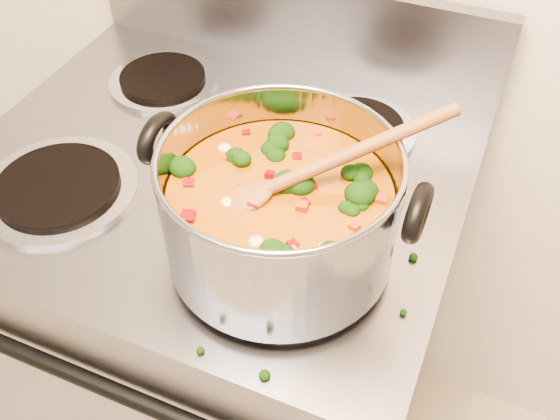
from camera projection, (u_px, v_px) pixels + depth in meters
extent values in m
cube|color=gray|center=(232.00, 328.00, 1.29)|extent=(0.76, 0.66, 0.92)
cube|color=gray|center=(292.00, 20.00, 1.10)|extent=(0.76, 0.03, 0.16)
cylinder|color=black|center=(104.00, 387.00, 0.82)|extent=(0.64, 0.02, 0.02)
cylinder|color=#A5A5AD|center=(59.00, 189.00, 0.91)|extent=(0.23, 0.23, 0.01)
cylinder|color=black|center=(57.00, 185.00, 0.90)|extent=(0.18, 0.18, 0.01)
cylinder|color=#A5A5AD|center=(286.00, 263.00, 0.81)|extent=(0.23, 0.23, 0.01)
cylinder|color=black|center=(286.00, 259.00, 0.81)|extent=(0.18, 0.18, 0.01)
cylinder|color=#A5A5AD|center=(163.00, 81.00, 1.10)|extent=(0.19, 0.19, 0.01)
cylinder|color=black|center=(163.00, 77.00, 1.09)|extent=(0.15, 0.15, 0.01)
cylinder|color=#A5A5AD|center=(357.00, 131.00, 1.00)|extent=(0.19, 0.19, 0.01)
cylinder|color=black|center=(357.00, 127.00, 1.00)|extent=(0.15, 0.15, 0.01)
cylinder|color=#94949B|center=(280.00, 207.00, 0.75)|extent=(0.29, 0.29, 0.15)
torus|color=#94949B|center=(280.00, 159.00, 0.70)|extent=(0.29, 0.29, 0.01)
cylinder|color=#91570D|center=(280.00, 221.00, 0.77)|extent=(0.27, 0.27, 0.10)
torus|color=black|center=(158.00, 138.00, 0.76)|extent=(0.02, 0.08, 0.08)
torus|color=black|center=(418.00, 213.00, 0.67)|extent=(0.02, 0.08, 0.08)
ellipsoid|color=black|center=(316.00, 194.00, 0.73)|extent=(0.04, 0.04, 0.03)
ellipsoid|color=black|center=(257.00, 212.00, 0.71)|extent=(0.04, 0.04, 0.03)
ellipsoid|color=black|center=(263.00, 212.00, 0.71)|extent=(0.04, 0.04, 0.03)
ellipsoid|color=black|center=(236.00, 250.00, 0.67)|extent=(0.04, 0.04, 0.03)
ellipsoid|color=black|center=(253.00, 143.00, 0.80)|extent=(0.04, 0.04, 0.03)
ellipsoid|color=black|center=(311.00, 163.00, 0.77)|extent=(0.04, 0.04, 0.03)
ellipsoid|color=black|center=(225.00, 169.00, 0.76)|extent=(0.04, 0.04, 0.03)
ellipsoid|color=black|center=(281.00, 203.00, 0.72)|extent=(0.04, 0.04, 0.03)
ellipsoid|color=black|center=(299.00, 207.00, 0.72)|extent=(0.04, 0.04, 0.03)
ellipsoid|color=black|center=(257.00, 152.00, 0.78)|extent=(0.04, 0.04, 0.03)
ellipsoid|color=maroon|center=(360.00, 171.00, 0.76)|extent=(0.01, 0.01, 0.01)
ellipsoid|color=maroon|center=(345.00, 162.00, 0.77)|extent=(0.01, 0.01, 0.01)
ellipsoid|color=maroon|center=(247.00, 139.00, 0.80)|extent=(0.01, 0.01, 0.01)
ellipsoid|color=maroon|center=(274.00, 127.00, 0.82)|extent=(0.01, 0.01, 0.01)
ellipsoid|color=maroon|center=(215.00, 248.00, 0.67)|extent=(0.01, 0.01, 0.01)
ellipsoid|color=maroon|center=(247.00, 219.00, 0.70)|extent=(0.01, 0.01, 0.01)
ellipsoid|color=maroon|center=(211.00, 174.00, 0.76)|extent=(0.01, 0.01, 0.01)
ellipsoid|color=maroon|center=(199.00, 167.00, 0.76)|extent=(0.01, 0.01, 0.01)
ellipsoid|color=maroon|center=(308.00, 237.00, 0.68)|extent=(0.01, 0.01, 0.01)
ellipsoid|color=maroon|center=(293.00, 156.00, 0.78)|extent=(0.01, 0.01, 0.01)
ellipsoid|color=maroon|center=(331.00, 181.00, 0.75)|extent=(0.01, 0.01, 0.01)
ellipsoid|color=red|center=(269.00, 234.00, 0.69)|extent=(0.01, 0.01, 0.01)
ellipsoid|color=red|center=(366.00, 208.00, 0.71)|extent=(0.01, 0.01, 0.01)
ellipsoid|color=red|center=(370.00, 197.00, 0.73)|extent=(0.01, 0.01, 0.01)
ellipsoid|color=red|center=(350.00, 172.00, 0.76)|extent=(0.01, 0.01, 0.01)
ellipsoid|color=red|center=(266.00, 197.00, 0.73)|extent=(0.01, 0.01, 0.01)
ellipsoid|color=red|center=(311.00, 219.00, 0.70)|extent=(0.01, 0.01, 0.01)
ellipsoid|color=red|center=(219.00, 206.00, 0.72)|extent=(0.01, 0.01, 0.01)
ellipsoid|color=red|center=(215.00, 149.00, 0.79)|extent=(0.01, 0.01, 0.01)
ellipsoid|color=red|center=(219.00, 239.00, 0.68)|extent=(0.01, 0.01, 0.01)
ellipsoid|color=red|center=(361.00, 188.00, 0.74)|extent=(0.01, 0.01, 0.01)
ellipsoid|color=beige|center=(224.00, 187.00, 0.74)|extent=(0.02, 0.02, 0.01)
ellipsoid|color=beige|center=(264.00, 146.00, 0.79)|extent=(0.02, 0.02, 0.01)
ellipsoid|color=beige|center=(330.00, 138.00, 0.80)|extent=(0.02, 0.02, 0.01)
ellipsoid|color=beige|center=(234.00, 262.00, 0.66)|extent=(0.02, 0.02, 0.01)
ellipsoid|color=beige|center=(377.00, 216.00, 0.71)|extent=(0.02, 0.02, 0.01)
ellipsoid|color=brown|center=(243.00, 199.00, 0.73)|extent=(0.09, 0.09, 0.04)
cylinder|color=brown|center=(350.00, 154.00, 0.72)|extent=(0.22, 0.17, 0.10)
ellipsoid|color=black|center=(131.00, 324.00, 0.74)|extent=(0.01, 0.01, 0.01)
ellipsoid|color=black|center=(180.00, 175.00, 0.93)|extent=(0.01, 0.01, 0.01)
ellipsoid|color=black|center=(270.00, 157.00, 0.96)|extent=(0.01, 0.01, 0.01)
ellipsoid|color=black|center=(185.00, 162.00, 0.95)|extent=(0.01, 0.01, 0.01)
ellipsoid|color=black|center=(356.00, 383.00, 0.69)|extent=(0.01, 0.01, 0.01)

